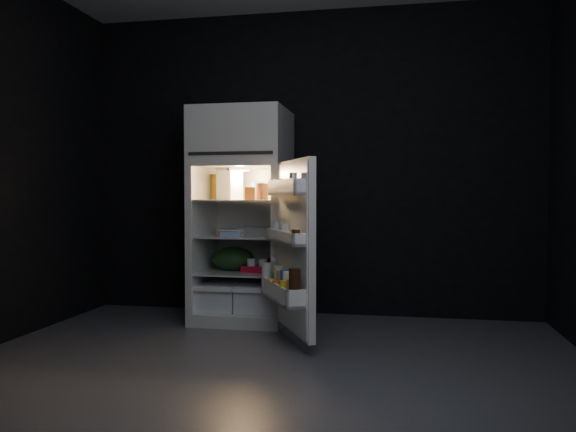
% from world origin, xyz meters
% --- Properties ---
extents(floor, '(4.00, 3.40, 0.00)m').
position_xyz_m(floor, '(0.00, 0.00, 0.00)').
color(floor, '#57575C').
rests_on(floor, ground).
extents(wall_back, '(4.00, 0.00, 2.70)m').
position_xyz_m(wall_back, '(0.00, 1.70, 1.35)').
color(wall_back, black).
rests_on(wall_back, ground).
extents(wall_front, '(4.00, 0.00, 2.70)m').
position_xyz_m(wall_front, '(0.00, -1.70, 1.35)').
color(wall_front, black).
rests_on(wall_front, ground).
extents(refrigerator, '(0.76, 0.71, 1.78)m').
position_xyz_m(refrigerator, '(-0.51, 1.32, 0.96)').
color(refrigerator, silver).
rests_on(refrigerator, ground).
extents(fridge_door, '(0.50, 0.73, 1.22)m').
position_xyz_m(fridge_door, '(0.03, 0.61, 0.68)').
color(fridge_door, silver).
rests_on(fridge_door, ground).
extents(milk_jug, '(0.21, 0.21, 0.24)m').
position_xyz_m(milk_jug, '(-0.62, 1.28, 1.15)').
color(milk_jug, white).
rests_on(milk_jug, refrigerator).
extents(mayo_jar, '(0.13, 0.13, 0.14)m').
position_xyz_m(mayo_jar, '(-0.38, 1.33, 1.10)').
color(mayo_jar, '#1F56AC').
rests_on(mayo_jar, refrigerator).
extents(jam_jar, '(0.11, 0.11, 0.13)m').
position_xyz_m(jam_jar, '(-0.33, 1.25, 1.09)').
color(jam_jar, black).
rests_on(jam_jar, refrigerator).
extents(amber_bottle, '(0.10, 0.10, 0.22)m').
position_xyz_m(amber_bottle, '(-0.79, 1.41, 1.14)').
color(amber_bottle, gold).
rests_on(amber_bottle, refrigerator).
extents(small_carton, '(0.10, 0.08, 0.10)m').
position_xyz_m(small_carton, '(-0.39, 1.06, 1.08)').
color(small_carton, orange).
rests_on(small_carton, refrigerator).
extents(egg_carton, '(0.32, 0.21, 0.07)m').
position_xyz_m(egg_carton, '(-0.37, 1.23, 0.76)').
color(egg_carton, '#9A958C').
rests_on(egg_carton, refrigerator).
extents(pie, '(0.34, 0.34, 0.04)m').
position_xyz_m(pie, '(-0.60, 1.31, 0.75)').
color(pie, tan).
rests_on(pie, refrigerator).
extents(flat_package, '(0.17, 0.09, 0.04)m').
position_xyz_m(flat_package, '(-0.54, 1.09, 0.75)').
color(flat_package, '#85A1CD').
rests_on(flat_package, refrigerator).
extents(wrapped_pkg, '(0.11, 0.10, 0.05)m').
position_xyz_m(wrapped_pkg, '(-0.31, 1.47, 0.75)').
color(wrapped_pkg, beige).
rests_on(wrapped_pkg, refrigerator).
extents(produce_bag, '(0.39, 0.34, 0.20)m').
position_xyz_m(produce_bag, '(-0.60, 1.30, 0.52)').
color(produce_bag, '#193815').
rests_on(produce_bag, refrigerator).
extents(yogurt_tray, '(0.29, 0.20, 0.05)m').
position_xyz_m(yogurt_tray, '(-0.36, 1.22, 0.45)').
color(yogurt_tray, red).
rests_on(yogurt_tray, refrigerator).
extents(small_can_red, '(0.08, 0.08, 0.09)m').
position_xyz_m(small_can_red, '(-0.30, 1.47, 0.47)').
color(small_can_red, red).
rests_on(small_can_red, refrigerator).
extents(small_can_silver, '(0.10, 0.10, 0.09)m').
position_xyz_m(small_can_silver, '(-0.23, 1.37, 0.47)').
color(small_can_silver, '#BDBCC1').
rests_on(small_can_silver, refrigerator).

